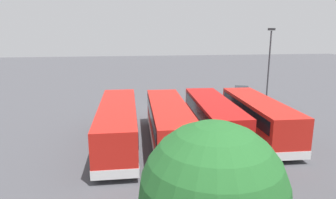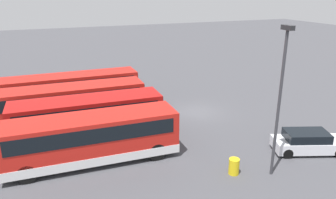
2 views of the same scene
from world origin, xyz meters
TOP-DOWN VIEW (x-y plane):
  - ground_plane at (0.00, 0.00)m, footprint 140.00×140.00m
  - bus_single_deck_near_end at (-5.24, 9.65)m, footprint 2.96×10.41m
  - bus_single_deck_second at (-1.75, 9.33)m, footprint 3.01×10.39m
  - bus_single_deck_third at (1.77, 10.04)m, footprint 2.95×11.36m
  - bus_single_deck_fourth at (5.42, 9.74)m, footprint 2.78×11.90m
  - car_hatchback_silver at (-9.21, -3.41)m, footprint 3.25×4.81m
  - lamp_post_tall at (-10.51, 0.48)m, footprint 0.70×0.30m
  - waste_bin_yellow at (-9.69, 2.48)m, footprint 0.60×0.60m
  - tree_midright at (2.96, 24.57)m, footprint 3.34×3.34m

SIDE VIEW (x-z plane):
  - ground_plane at x=0.00m, z-range 0.00..0.00m
  - waste_bin_yellow at x=-9.69m, z-range 0.00..0.95m
  - car_hatchback_silver at x=-9.21m, z-range -0.01..1.42m
  - bus_single_deck_second at x=-1.75m, z-range 0.14..3.09m
  - bus_single_deck_near_end at x=-5.24m, z-range 0.14..3.09m
  - bus_single_deck_third at x=1.77m, z-range 0.15..3.10m
  - bus_single_deck_fourth at x=5.42m, z-range 0.15..3.10m
  - tree_midright at x=2.96m, z-range 1.39..7.56m
  - lamp_post_tall at x=-10.51m, z-range 0.69..9.07m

